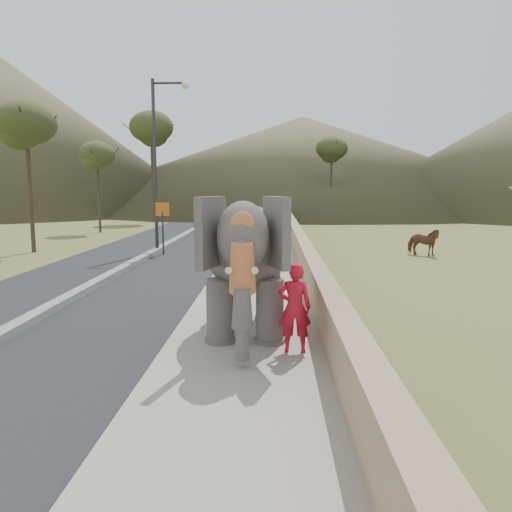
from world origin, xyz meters
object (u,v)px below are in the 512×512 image
(cow, at_px, (423,242))
(elephant_and_man, at_px, (247,265))
(lamppost, at_px, (161,148))
(motorcyclist, at_px, (221,218))

(cow, relative_size, elephant_and_man, 0.39)
(lamppost, relative_size, elephant_and_man, 2.07)
(motorcyclist, bearing_deg, cow, -55.32)
(lamppost, distance_m, elephant_and_man, 14.48)
(lamppost, xyz_separation_m, elephant_and_man, (4.71, -13.27, -3.35))
(cow, distance_m, elephant_and_man, 14.59)
(elephant_and_man, bearing_deg, cow, 59.84)
(elephant_and_man, bearing_deg, motorcyclist, 97.22)
(lamppost, bearing_deg, elephant_and_man, -70.47)
(cow, bearing_deg, elephant_and_man, -176.59)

